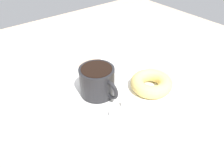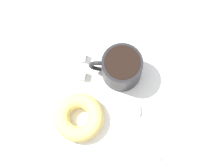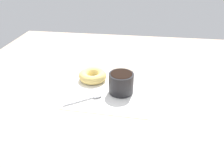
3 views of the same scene
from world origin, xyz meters
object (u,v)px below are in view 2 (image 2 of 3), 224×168
(spoon, at_px, (139,117))
(sugar_cube, at_px, (82,57))
(donut, at_px, (79,117))
(coffee_cup, at_px, (121,68))
(sugar_cube_extra, at_px, (81,75))

(spoon, distance_m, sugar_cube, 0.19)
(spoon, xyz_separation_m, sugar_cube, (0.15, -0.11, 0.01))
(donut, height_order, sugar_cube, donut)
(donut, distance_m, sugar_cube, 0.14)
(coffee_cup, xyz_separation_m, sugar_cube_extra, (0.08, 0.02, -0.03))
(coffee_cup, height_order, sugar_cube_extra, coffee_cup)
(spoon, bearing_deg, coffee_cup, -58.94)
(sugar_cube, bearing_deg, coffee_cup, 168.40)
(donut, bearing_deg, coffee_cup, -120.85)
(donut, bearing_deg, sugar_cube_extra, -81.41)
(coffee_cup, height_order, donut, coffee_cup)
(donut, relative_size, sugar_cube_extra, 5.53)
(coffee_cup, xyz_separation_m, spoon, (-0.06, 0.09, -0.03))
(sugar_cube, bearing_deg, donut, 98.97)
(coffee_cup, bearing_deg, spoon, 121.06)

